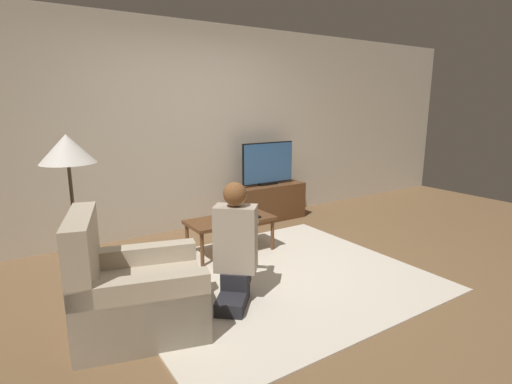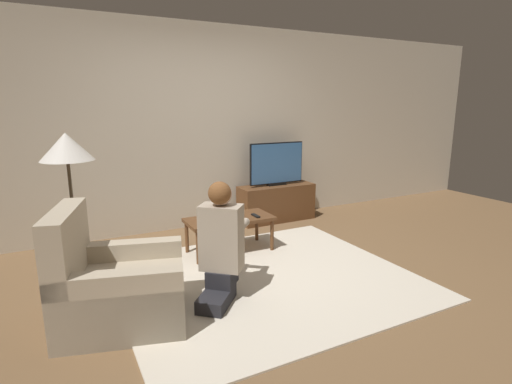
{
  "view_description": "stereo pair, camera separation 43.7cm",
  "coord_description": "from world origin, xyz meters",
  "px_view_note": "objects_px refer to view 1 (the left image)",
  "views": [
    {
      "loc": [
        -2.06,
        -2.82,
        1.63
      ],
      "look_at": [
        0.28,
        0.75,
        0.67
      ],
      "focal_mm": 28.0,
      "sensor_mm": 36.0,
      "label": 1
    },
    {
      "loc": [
        -1.68,
        -3.04,
        1.63
      ],
      "look_at": [
        0.28,
        0.75,
        0.67
      ],
      "focal_mm": 28.0,
      "sensor_mm": 36.0,
      "label": 2
    }
  ],
  "objects_px": {
    "tv": "(268,163)",
    "coffee_table": "(230,222)",
    "floor_lamp": "(68,156)",
    "table_lamp": "(224,211)",
    "armchair": "(134,295)",
    "person_kneeling": "(235,243)"
  },
  "relations": [
    {
      "from": "coffee_table",
      "to": "table_lamp",
      "type": "height_order",
      "value": "table_lamp"
    },
    {
      "from": "armchair",
      "to": "table_lamp",
      "type": "distance_m",
      "value": 1.54
    },
    {
      "from": "coffee_table",
      "to": "floor_lamp",
      "type": "xyz_separation_m",
      "value": [
        -1.53,
        0.08,
        0.82
      ]
    },
    {
      "from": "armchair",
      "to": "person_kneeling",
      "type": "relative_size",
      "value": 1.06
    },
    {
      "from": "coffee_table",
      "to": "floor_lamp",
      "type": "distance_m",
      "value": 1.74
    },
    {
      "from": "coffee_table",
      "to": "armchair",
      "type": "relative_size",
      "value": 0.89
    },
    {
      "from": "armchair",
      "to": "table_lamp",
      "type": "bearing_deg",
      "value": -38.35
    },
    {
      "from": "coffee_table",
      "to": "floor_lamp",
      "type": "height_order",
      "value": "floor_lamp"
    },
    {
      "from": "floor_lamp",
      "to": "coffee_table",
      "type": "bearing_deg",
      "value": -2.81
    },
    {
      "from": "coffee_table",
      "to": "floor_lamp",
      "type": "relative_size",
      "value": 0.69
    },
    {
      "from": "table_lamp",
      "to": "floor_lamp",
      "type": "bearing_deg",
      "value": 175.5
    },
    {
      "from": "tv",
      "to": "person_kneeling",
      "type": "relative_size",
      "value": 0.81
    },
    {
      "from": "armchair",
      "to": "person_kneeling",
      "type": "bearing_deg",
      "value": -75.34
    },
    {
      "from": "floor_lamp",
      "to": "table_lamp",
      "type": "bearing_deg",
      "value": -4.5
    },
    {
      "from": "tv",
      "to": "coffee_table",
      "type": "xyz_separation_m",
      "value": [
        -1.08,
        -0.85,
        -0.45
      ]
    },
    {
      "from": "armchair",
      "to": "tv",
      "type": "bearing_deg",
      "value": -37.84
    },
    {
      "from": "floor_lamp",
      "to": "table_lamp",
      "type": "xyz_separation_m",
      "value": [
        1.44,
        -0.11,
        -0.68
      ]
    },
    {
      "from": "coffee_table",
      "to": "table_lamp",
      "type": "distance_m",
      "value": 0.18
    },
    {
      "from": "floor_lamp",
      "to": "table_lamp",
      "type": "distance_m",
      "value": 1.6
    },
    {
      "from": "tv",
      "to": "armchair",
      "type": "distance_m",
      "value": 3.04
    },
    {
      "from": "tv",
      "to": "coffee_table",
      "type": "height_order",
      "value": "tv"
    },
    {
      "from": "table_lamp",
      "to": "coffee_table",
      "type": "bearing_deg",
      "value": 22.66
    }
  ]
}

